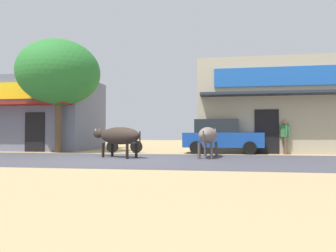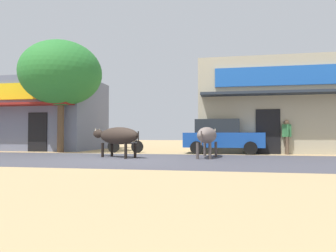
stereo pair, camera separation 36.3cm
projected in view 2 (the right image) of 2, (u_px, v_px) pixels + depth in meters
name	position (u px, v px, depth m)	size (l,w,h in m)	color
ground	(117.00, 159.00, 11.24)	(80.00, 80.00, 0.00)	tan
asphalt_road	(117.00, 159.00, 11.24)	(72.00, 6.27, 0.00)	#47464F
storefront_left_cafe	(44.00, 115.00, 18.83)	(6.63, 5.41, 4.21)	slate
storefront_right_club	(279.00, 108.00, 16.36)	(8.27, 5.41, 4.68)	#ACA38A
roadside_tree	(61.00, 74.00, 15.83)	(4.17, 4.17, 5.77)	brown
parked_hatchback_car	(221.00, 136.00, 14.83)	(3.77, 1.84, 1.64)	#17469F
parked_motorcycle	(126.00, 143.00, 15.27)	(1.86, 0.25, 1.06)	black
cow_near_brown	(117.00, 136.00, 12.09)	(2.55, 1.74, 1.20)	#2E241E
cow_far_dark	(207.00, 136.00, 12.05)	(0.93, 2.85, 1.20)	slate
pedestrian_by_shop	(287.00, 134.00, 14.02)	(0.44, 0.61, 1.59)	brown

